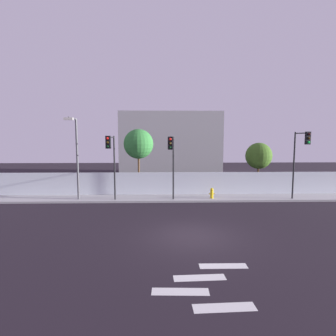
{
  "coord_description": "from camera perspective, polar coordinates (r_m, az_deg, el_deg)",
  "views": [
    {
      "loc": [
        -1.54,
        -13.16,
        4.8
      ],
      "look_at": [
        -1.01,
        6.5,
        2.64
      ],
      "focal_mm": 29.75,
      "sensor_mm": 36.0,
      "label": 1
    }
  ],
  "objects": [
    {
      "name": "roadside_tree_midleft",
      "position": [
        25.39,
        18.09,
        2.37
      ],
      "size": [
        2.27,
        2.27,
        4.36
      ],
      "color": "brown",
      "rests_on": "ground"
    },
    {
      "name": "ground_plane",
      "position": [
        14.09,
        4.97,
        -13.68
      ],
      "size": [
        80.0,
        80.0,
        0.0
      ],
      "primitive_type": "plane",
      "color": "black"
    },
    {
      "name": "crosswalk_marking",
      "position": [
        9.99,
        8.0,
        -22.49
      ],
      "size": [
        3.54,
        3.03,
        0.01
      ],
      "color": "silver",
      "rests_on": "ground"
    },
    {
      "name": "roadside_tree_leftmost",
      "position": [
        23.94,
        -6.07,
        4.9
      ],
      "size": [
        2.54,
        2.54,
        5.53
      ],
      "color": "brown",
      "rests_on": "ground"
    },
    {
      "name": "traffic_light_center",
      "position": [
        22.45,
        25.58,
        3.19
      ],
      "size": [
        0.46,
        1.68,
        5.07
      ],
      "color": "black",
      "rests_on": "sidewalk"
    },
    {
      "name": "street_lamp_curbside",
      "position": [
        21.53,
        -18.34,
        3.27
      ],
      "size": [
        0.61,
        2.12,
        6.05
      ],
      "color": "#4C4C51",
      "rests_on": "sidewalk"
    },
    {
      "name": "perimeter_wall",
      "position": [
        23.01,
        2.32,
        -3.13
      ],
      "size": [
        36.0,
        0.18,
        1.8
      ],
      "primitive_type": "cube",
      "color": "silver",
      "rests_on": "sidewalk"
    },
    {
      "name": "sidewalk",
      "position": [
        21.93,
        2.54,
        -6.2
      ],
      "size": [
        36.0,
        2.4,
        0.15
      ],
      "primitive_type": "cube",
      "color": "#A6A6A6",
      "rests_on": "ground"
    },
    {
      "name": "fire_hydrant",
      "position": [
        21.72,
        8.97,
        -5.03
      ],
      "size": [
        0.44,
        0.26,
        0.8
      ],
      "color": "gold",
      "rests_on": "sidewalk"
    },
    {
      "name": "low_building_distant",
      "position": [
        36.68,
        0.47,
        5.0
      ],
      "size": [
        12.73,
        6.0,
        8.0
      ],
      "primitive_type": "cube",
      "color": "#A4A4A4",
      "rests_on": "ground"
    },
    {
      "name": "traffic_light_left",
      "position": [
        20.51,
        -11.57,
        2.84
      ],
      "size": [
        0.49,
        1.26,
        4.78
      ],
      "color": "black",
      "rests_on": "sidewalk"
    },
    {
      "name": "traffic_light_right",
      "position": [
        19.96,
        0.79,
        2.83
      ],
      "size": [
        0.52,
        1.75,
        4.72
      ],
      "color": "black",
      "rests_on": "sidewalk"
    }
  ]
}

